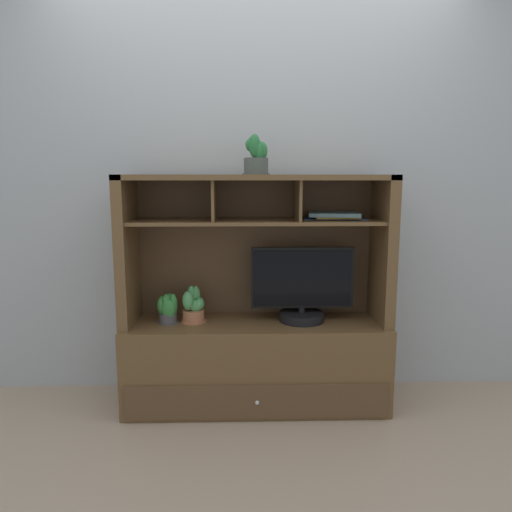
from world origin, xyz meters
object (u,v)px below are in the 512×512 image
Objects in this scene: potted_orchid at (193,307)px; magazine_stack_left at (334,216)px; potted_fern at (167,308)px; potted_succulent at (256,157)px; media_console at (256,336)px; tv_monitor at (302,291)px.

magazine_stack_left reaches higher than potted_orchid.
potted_succulent reaches higher than potted_fern.
magazine_stack_left is (0.45, 0.01, 0.72)m from media_console.
media_console is 0.85m from magazine_stack_left.
potted_orchid is 0.57× the size of magazine_stack_left.
potted_orchid is 0.94× the size of potted_succulent.
potted_succulent is at bearing 1.47° from potted_fern.
potted_orchid is 1.20× the size of potted_fern.
magazine_stack_left is at bearing 2.37° from potted_fern.
potted_fern is 1.01m from potted_succulent.
potted_orchid is at bearing 179.57° from tv_monitor.
potted_orchid is 0.94m from potted_succulent.
potted_orchid is (-0.37, -0.01, 0.19)m from media_console.
magazine_stack_left is (0.82, 0.02, 0.53)m from potted_orchid.
potted_succulent is at bearing -176.61° from magazine_stack_left.
potted_fern is at bearing -176.80° from media_console.
media_console is at bearing 3.20° from potted_fern.
tv_monitor is 2.71× the size of potted_succulent.
potted_orchid is at bearing 8.58° from potted_fern.
tv_monitor reaches higher than potted_fern.
potted_fern is 0.48× the size of magazine_stack_left.
magazine_stack_left reaches higher than tv_monitor.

